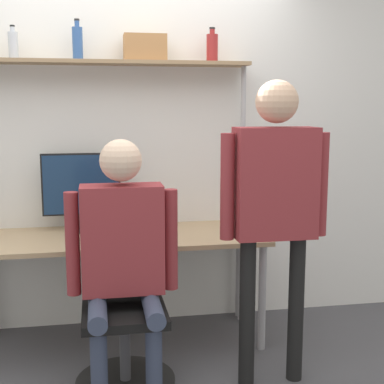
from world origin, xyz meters
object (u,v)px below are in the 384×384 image
at_px(laptop, 116,228).
at_px(office_chair, 124,338).
at_px(person_standing, 275,193).
at_px(bottle_red, 212,47).
at_px(bottle_blue, 78,43).
at_px(bottle_clear, 13,45).
at_px(storage_box, 145,48).
at_px(person_seated, 123,246).
at_px(cell_phone, 161,239).
at_px(monitor, 81,188).

height_order(laptop, office_chair, laptop).
xyz_separation_m(person_standing, bottle_red, (-0.16, 0.91, 0.87)).
distance_m(office_chair, bottle_blue, 1.90).
relative_size(bottle_clear, storage_box, 0.76).
bearing_deg(person_seated, bottle_red, 51.73).
bearing_deg(bottle_blue, cell_phone, -36.16).
xyz_separation_m(monitor, bottle_red, (0.91, 0.02, 0.95)).
xyz_separation_m(bottle_red, bottle_clear, (-1.31, 0.00, -0.01)).
height_order(office_chair, bottle_blue, bottle_blue).
bearing_deg(person_seated, office_chair, 90.32).
distance_m(monitor, office_chair, 1.11).
distance_m(cell_phone, storage_box, 1.28).
bearing_deg(cell_phone, bottle_blue, 143.84).
bearing_deg(cell_phone, person_seated, -118.52).
relative_size(laptop, office_chair, 0.39).
bearing_deg(cell_phone, office_chair, -120.83).
bearing_deg(bottle_blue, storage_box, -0.00).
distance_m(monitor, person_seated, 0.88).
bearing_deg(cell_phone, monitor, 146.02).
relative_size(bottle_red, storage_box, 0.82).
relative_size(person_standing, bottle_clear, 8.09).
xyz_separation_m(monitor, office_chair, (0.23, -0.79, -0.75)).
height_order(monitor, bottle_clear, bottle_clear).
bearing_deg(monitor, office_chair, -73.45).
relative_size(office_chair, bottle_clear, 4.35).
xyz_separation_m(person_seated, bottle_red, (0.67, 0.85, 1.14)).
distance_m(person_standing, bottle_red, 1.26).
xyz_separation_m(monitor, person_standing, (1.07, -0.88, 0.08)).
height_order(bottle_blue, storage_box, bottle_blue).
bearing_deg(monitor, bottle_red, 1.53).
relative_size(cell_phone, bottle_red, 0.65).
relative_size(person_standing, bottle_red, 7.47).
bearing_deg(office_chair, cell_phone, 59.17).
height_order(laptop, bottle_red, bottle_red).
bearing_deg(bottle_clear, office_chair, -52.01).
bearing_deg(person_standing, bottle_red, 100.02).
bearing_deg(bottle_blue, bottle_red, -0.00).
bearing_deg(bottle_blue, person_standing, -40.49).
bearing_deg(storage_box, cell_phone, -81.49).
distance_m(person_seated, bottle_blue, 1.45).
relative_size(laptop, person_standing, 0.21).
distance_m(monitor, bottle_clear, 1.02).
bearing_deg(monitor, laptop, -52.42).
relative_size(laptop, bottle_clear, 1.69).
bearing_deg(bottle_clear, bottle_blue, 0.00).
distance_m(cell_phone, bottle_clear, 1.57).
relative_size(laptop, bottle_red, 1.56).
height_order(person_standing, bottle_blue, bottle_blue).
relative_size(bottle_blue, bottle_red, 1.14).
distance_m(person_seated, person_standing, 0.88).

